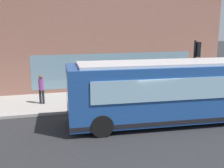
# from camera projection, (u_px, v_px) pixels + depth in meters

# --- Properties ---
(ground) EXTENTS (120.00, 120.00, 0.00)m
(ground) POSITION_uv_depth(u_px,v_px,m) (153.00, 124.00, 13.47)
(ground) COLOR #262628
(sidewalk_curb) EXTENTS (4.46, 40.00, 0.15)m
(sidewalk_curb) POSITION_uv_depth(u_px,v_px,m) (124.00, 98.00, 18.02)
(sidewalk_curb) COLOR #9E9991
(sidewalk_curb) RESTS_ON ground
(building_corner) EXTENTS (7.58, 16.87, 13.10)m
(building_corner) POSITION_uv_depth(u_px,v_px,m) (103.00, 3.00, 22.31)
(building_corner) COLOR #8C5B4C
(building_corner) RESTS_ON ground
(city_bus_nearside) EXTENTS (3.10, 10.17, 3.07)m
(city_bus_nearside) POSITION_uv_depth(u_px,v_px,m) (170.00, 92.00, 13.41)
(city_bus_nearside) COLOR #1E478C
(city_bus_nearside) RESTS_ON ground
(traffic_light_near_corner) EXTENTS (0.32, 0.49, 3.73)m
(traffic_light_near_corner) POSITION_uv_depth(u_px,v_px,m) (196.00, 59.00, 16.68)
(traffic_light_near_corner) COLOR black
(traffic_light_near_corner) RESTS_ON sidewalk_curb
(fire_hydrant) EXTENTS (0.35, 0.35, 0.74)m
(fire_hydrant) POSITION_uv_depth(u_px,v_px,m) (161.00, 85.00, 19.75)
(fire_hydrant) COLOR red
(fire_hydrant) RESTS_ON sidewalk_curb
(pedestrian_by_light_pole) EXTENTS (0.32, 0.32, 1.73)m
(pedestrian_by_light_pole) POSITION_uv_depth(u_px,v_px,m) (195.00, 78.00, 19.21)
(pedestrian_by_light_pole) COLOR black
(pedestrian_by_light_pole) RESTS_ON sidewalk_curb
(pedestrian_near_building_entrance) EXTENTS (0.32, 0.32, 1.78)m
(pedestrian_near_building_entrance) POSITION_uv_depth(u_px,v_px,m) (101.00, 78.00, 18.75)
(pedestrian_near_building_entrance) COLOR silver
(pedestrian_near_building_entrance) RESTS_ON sidewalk_curb
(pedestrian_walking_along_curb) EXTENTS (0.32, 0.32, 1.76)m
(pedestrian_walking_along_curb) POSITION_uv_depth(u_px,v_px,m) (41.00, 87.00, 16.21)
(pedestrian_walking_along_curb) COLOR black
(pedestrian_walking_along_curb) RESTS_ON sidewalk_curb
(newspaper_vending_box) EXTENTS (0.44, 0.43, 0.90)m
(newspaper_vending_box) POSITION_uv_depth(u_px,v_px,m) (171.00, 86.00, 19.05)
(newspaper_vending_box) COLOR #197233
(newspaper_vending_box) RESTS_ON sidewalk_curb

